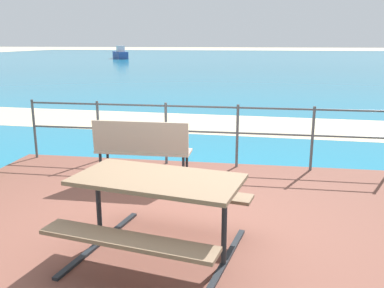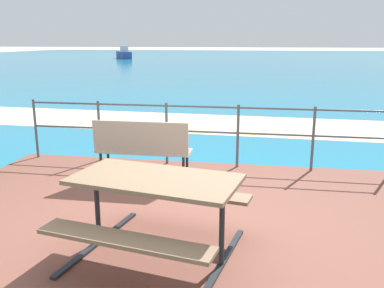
# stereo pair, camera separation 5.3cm
# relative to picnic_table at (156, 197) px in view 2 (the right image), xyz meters

# --- Properties ---
(ground_plane) EXTENTS (240.00, 240.00, 0.00)m
(ground_plane) POSITION_rel_picnic_table_xyz_m (-0.01, 0.58, -0.66)
(ground_plane) COLOR beige
(patio_paving) EXTENTS (6.40, 5.20, 0.06)m
(patio_paving) POSITION_rel_picnic_table_xyz_m (-0.01, 0.58, -0.63)
(patio_paving) COLOR brown
(patio_paving) RESTS_ON ground
(sea_water) EXTENTS (90.00, 90.00, 0.01)m
(sea_water) POSITION_rel_picnic_table_xyz_m (-0.01, 40.58, -0.65)
(sea_water) COLOR teal
(sea_water) RESTS_ON ground
(beach_strip) EXTENTS (54.06, 5.02, 0.01)m
(beach_strip) POSITION_rel_picnic_table_xyz_m (-0.01, 6.80, -0.65)
(beach_strip) COLOR beige
(beach_strip) RESTS_ON ground
(picnic_table) EXTENTS (1.80, 1.74, 0.79)m
(picnic_table) POSITION_rel_picnic_table_xyz_m (0.00, 0.00, 0.00)
(picnic_table) COLOR #7A6047
(picnic_table) RESTS_ON patio_paving
(park_bench) EXTENTS (1.42, 0.42, 0.91)m
(park_bench) POSITION_rel_picnic_table_xyz_m (-0.76, 2.14, -0.07)
(park_bench) COLOR tan
(park_bench) RESTS_ON patio_paving
(railing_fence) EXTENTS (5.94, 0.04, 1.04)m
(railing_fence) POSITION_rel_picnic_table_xyz_m (-0.01, 3.01, 0.05)
(railing_fence) COLOR #4C5156
(railing_fence) RESTS_ON patio_paving
(boat_near) EXTENTS (2.98, 4.30, 1.46)m
(boat_near) POSITION_rel_picnic_table_xyz_m (-15.09, 43.42, -0.15)
(boat_near) COLOR #2D478C
(boat_near) RESTS_ON sea_water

